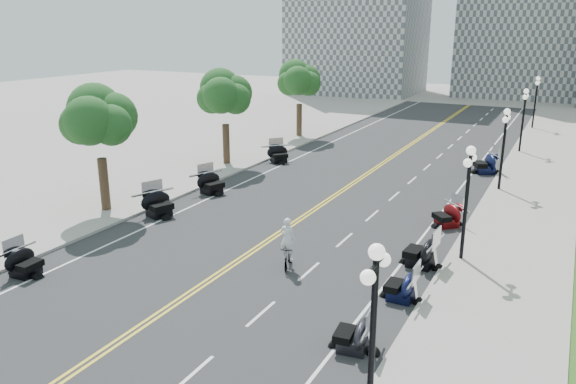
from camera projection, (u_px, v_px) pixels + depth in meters
The scene contains 44 objects.
ground at pixel (243, 258), 24.70m from camera, with size 160.00×160.00×0.00m, color gray.
road at pixel (332, 198), 33.22m from camera, with size 16.00×90.00×0.01m, color #333335.
centerline_yellow_a at pixel (330, 197), 33.27m from camera, with size 0.12×90.00×0.00m, color yellow.
centerline_yellow_b at pixel (334, 198), 33.17m from camera, with size 0.12×90.00×0.00m, color yellow.
edge_line_north at pixel (441, 214), 30.42m from camera, with size 0.12×90.00×0.00m, color white.
edge_line_south at pixel (240, 184), 36.02m from camera, with size 0.12×90.00×0.00m, color white.
lane_dash_4 at pixel (193, 373), 16.48m from camera, with size 0.12×2.00×0.00m, color white.
lane_dash_5 at pixel (261, 314), 19.89m from camera, with size 0.12×2.00×0.00m, color white.
lane_dash_6 at pixel (309, 271), 23.30m from camera, with size 0.12×2.00×0.00m, color white.
lane_dash_7 at pixel (345, 240), 26.71m from camera, with size 0.12×2.00×0.00m, color white.
lane_dash_8 at pixel (372, 215), 30.12m from camera, with size 0.12×2.00×0.00m, color white.
lane_dash_9 at pixel (394, 196), 33.52m from camera, with size 0.12×2.00×0.00m, color white.
lane_dash_10 at pixel (412, 180), 36.93m from camera, with size 0.12×2.00×0.00m, color white.
lane_dash_11 at pixel (427, 167), 40.34m from camera, with size 0.12×2.00×0.00m, color white.
lane_dash_12 at pixel (440, 156), 43.75m from camera, with size 0.12×2.00×0.00m, color white.
lane_dash_13 at pixel (450, 147), 47.16m from camera, with size 0.12×2.00×0.00m, color white.
lane_dash_14 at pixel (460, 138), 50.57m from camera, with size 0.12×2.00×0.00m, color white.
lane_dash_15 at pixel (468, 131), 53.98m from camera, with size 0.12×2.00×0.00m, color white.
lane_dash_16 at pixel (475, 125), 57.39m from camera, with size 0.12×2.00×0.00m, color white.
lane_dash_17 at pixel (481, 119), 60.79m from camera, with size 0.12×2.00×0.00m, color white.
lane_dash_18 at pixel (487, 114), 64.20m from camera, with size 0.12×2.00×0.00m, color white.
lane_dash_19 at pixel (492, 110), 67.61m from camera, with size 0.12×2.00×0.00m, color white.
sidewalk_north at pixel (522, 224), 28.61m from camera, with size 5.00×90.00×0.15m, color #9E9991.
sidewalk_south at pixel (188, 176), 37.80m from camera, with size 5.00×90.00×0.15m, color #9E9991.
distant_block_a at pixel (359, 2), 81.70m from camera, with size 18.00×14.00×26.00m, color gray.
street_lamp_1 at pixel (372, 341), 13.37m from camera, with size 0.50×1.20×4.90m, color black, non-canonical shape.
street_lamp_2 at pixel (466, 204), 23.60m from camera, with size 0.50×1.20×4.90m, color black, non-canonical shape.
street_lamp_3 at pixel (503, 150), 33.83m from camera, with size 0.50×1.20×4.90m, color black, non-canonical shape.
street_lamp_4 at pixel (523, 121), 44.05m from camera, with size 0.50×1.20×4.90m, color black, non-canonical shape.
street_lamp_5 at pixel (535, 103), 54.28m from camera, with size 0.50×1.20×4.90m, color black, non-canonical shape.
tree_2 at pixel (99, 126), 29.43m from camera, with size 4.80×4.80×9.20m, color #235619, non-canonical shape.
tree_3 at pixel (225, 100), 39.65m from camera, with size 4.80×4.80×9.20m, color #235619, non-canonical shape.
tree_4 at pixel (299, 84), 49.88m from camera, with size 4.80×4.80×9.20m, color #235619, non-canonical shape.
motorcycle_n_4 at pixel (353, 332), 17.54m from camera, with size 1.77×1.77×1.24m, color black, non-canonical shape.
motorcycle_n_5 at pixel (402, 284), 20.77m from camera, with size 1.80×1.80×1.26m, color black, non-canonical shape.
motorcycle_n_6 at pixel (421, 250), 23.65m from camera, with size 2.05×2.05×1.43m, color black, non-canonical shape.
motorcycle_n_7 at pixel (447, 214), 28.36m from camera, with size 1.87×1.87×1.31m, color #590A0C, non-canonical shape.
motorcycle_n_10 at pixel (485, 162), 38.52m from camera, with size 2.23×2.23×1.56m, color black, non-canonical shape.
motorcycle_s_4 at pixel (24, 261), 22.77m from camera, with size 1.82×1.82×1.27m, color black, non-canonical shape.
motorcycle_s_6 at pixel (158, 203), 29.86m from camera, with size 2.14×2.14×1.50m, color black, non-canonical shape.
motorcycle_s_7 at pixel (211, 182), 33.91m from camera, with size 2.06×2.06×1.44m, color black, non-canonical shape.
motorcycle_s_9 at pixel (279, 153), 41.62m from camera, with size 2.02×2.02×1.41m, color black, non-canonical shape.
bicycle at pixel (287, 256), 23.59m from camera, with size 0.46×1.65×0.99m, color #A51414.
cyclist_rider at pixel (287, 225), 23.18m from camera, with size 0.68×0.45×1.86m, color white.
Camera 1 is at (12.20, -19.41, 9.85)m, focal length 35.00 mm.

